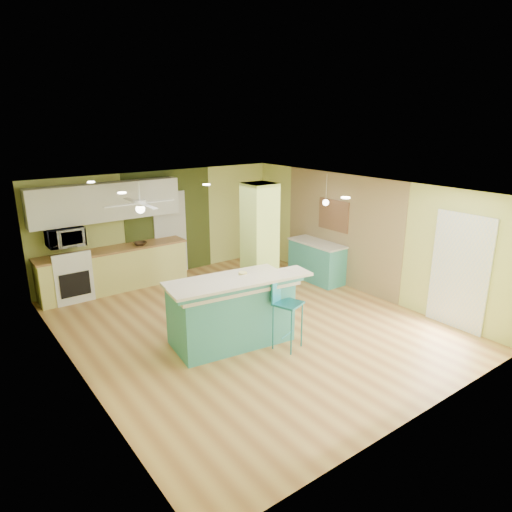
# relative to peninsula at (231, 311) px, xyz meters

# --- Properties ---
(floor) EXTENTS (6.00, 7.00, 0.01)m
(floor) POSITION_rel_peninsula_xyz_m (0.61, 0.39, -0.58)
(floor) COLOR #A76C3A
(floor) RESTS_ON ground
(ceiling) EXTENTS (6.00, 7.00, 0.01)m
(ceiling) POSITION_rel_peninsula_xyz_m (0.61, 0.39, 1.93)
(ceiling) COLOR white
(ceiling) RESTS_ON wall_back
(wall_back) EXTENTS (6.00, 0.01, 2.50)m
(wall_back) POSITION_rel_peninsula_xyz_m (0.61, 3.90, 0.67)
(wall_back) COLOR #C4CD6D
(wall_back) RESTS_ON floor
(wall_front) EXTENTS (6.00, 0.01, 2.50)m
(wall_front) POSITION_rel_peninsula_xyz_m (0.61, -3.11, 0.67)
(wall_front) COLOR #C4CD6D
(wall_front) RESTS_ON floor
(wall_left) EXTENTS (0.01, 7.00, 2.50)m
(wall_left) POSITION_rel_peninsula_xyz_m (-2.39, 0.39, 0.67)
(wall_left) COLOR #C4CD6D
(wall_left) RESTS_ON floor
(wall_right) EXTENTS (0.01, 7.00, 2.50)m
(wall_right) POSITION_rel_peninsula_xyz_m (3.62, 0.39, 0.67)
(wall_right) COLOR #C4CD6D
(wall_right) RESTS_ON floor
(wood_panel) EXTENTS (0.02, 3.40, 2.50)m
(wood_panel) POSITION_rel_peninsula_xyz_m (3.60, 0.99, 0.67)
(wood_panel) COLOR olive
(wood_panel) RESTS_ON floor
(olive_accent) EXTENTS (2.20, 0.02, 2.50)m
(olive_accent) POSITION_rel_peninsula_xyz_m (0.81, 3.88, 0.67)
(olive_accent) COLOR #3D471C
(olive_accent) RESTS_ON floor
(interior_door) EXTENTS (0.82, 0.05, 2.00)m
(interior_door) POSITION_rel_peninsula_xyz_m (0.81, 3.85, 0.42)
(interior_door) COLOR silver
(interior_door) RESTS_ON floor
(french_door) EXTENTS (0.04, 1.08, 2.10)m
(french_door) POSITION_rel_peninsula_xyz_m (3.58, -1.91, 0.47)
(french_door) COLOR white
(french_door) RESTS_ON floor
(column) EXTENTS (0.55, 0.55, 2.50)m
(column) POSITION_rel_peninsula_xyz_m (1.26, 0.89, 0.67)
(column) COLOR #B6D060
(column) RESTS_ON floor
(kitchen_run) EXTENTS (3.25, 0.63, 0.94)m
(kitchen_run) POSITION_rel_peninsula_xyz_m (-0.69, 3.59, -0.11)
(kitchen_run) COLOR #E7E379
(kitchen_run) RESTS_ON floor
(stove) EXTENTS (0.76, 0.66, 1.08)m
(stove) POSITION_rel_peninsula_xyz_m (-1.64, 3.59, -0.12)
(stove) COLOR white
(stove) RESTS_ON floor
(upper_cabinets) EXTENTS (3.20, 0.34, 0.80)m
(upper_cabinets) POSITION_rel_peninsula_xyz_m (-0.69, 3.71, 1.37)
(upper_cabinets) COLOR white
(upper_cabinets) RESTS_ON wall_back
(microwave) EXTENTS (0.70, 0.48, 0.39)m
(microwave) POSITION_rel_peninsula_xyz_m (-1.64, 3.59, 0.77)
(microwave) COLOR silver
(microwave) RESTS_ON wall_back
(ceiling_fan) EXTENTS (1.41, 1.41, 0.61)m
(ceiling_fan) POSITION_rel_peninsula_xyz_m (-0.49, 2.39, 1.50)
(ceiling_fan) COLOR white
(ceiling_fan) RESTS_ON ceiling
(pendant_lamp) EXTENTS (0.14, 0.14, 0.69)m
(pendant_lamp) POSITION_rel_peninsula_xyz_m (3.26, 1.14, 1.31)
(pendant_lamp) COLOR silver
(pendant_lamp) RESTS_ON ceiling
(wall_decor) EXTENTS (0.03, 0.90, 0.70)m
(wall_decor) POSITION_rel_peninsula_xyz_m (3.58, 1.19, 0.97)
(wall_decor) COLOR brown
(wall_decor) RESTS_ON wood_panel
(peninsula) EXTENTS (2.38, 1.50, 1.25)m
(peninsula) POSITION_rel_peninsula_xyz_m (0.00, 0.00, 0.00)
(peninsula) COLOR teal
(peninsula) RESTS_ON floor
(bar_stool) EXTENTS (0.52, 0.52, 1.24)m
(bar_stool) POSITION_rel_peninsula_xyz_m (0.60, -0.64, 0.25)
(bar_stool) COLOR teal
(bar_stool) RESTS_ON floor
(side_counter) EXTENTS (0.61, 1.43, 0.92)m
(side_counter) POSITION_rel_peninsula_xyz_m (3.31, 1.40, -0.12)
(side_counter) COLOR teal
(side_counter) RESTS_ON floor
(fruit_bowl) EXTENTS (0.33, 0.33, 0.07)m
(fruit_bowl) POSITION_rel_peninsula_xyz_m (-0.10, 3.50, 0.40)
(fruit_bowl) COLOR #372616
(fruit_bowl) RESTS_ON kitchen_run
(canister) EXTENTS (0.14, 0.14, 0.19)m
(canister) POSITION_rel_peninsula_xyz_m (0.14, -0.15, 0.60)
(canister) COLOR yellow
(canister) RESTS_ON peninsula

